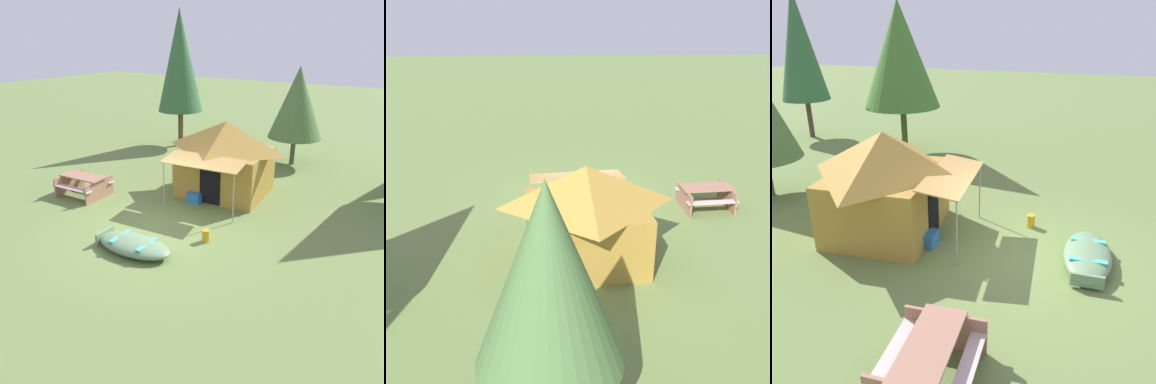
% 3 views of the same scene
% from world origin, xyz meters
% --- Properties ---
extents(ground_plane, '(80.00, 80.00, 0.00)m').
position_xyz_m(ground_plane, '(0.00, 0.00, 0.00)').
color(ground_plane, olive).
extents(beached_rowboat, '(2.30, 1.16, 0.38)m').
position_xyz_m(beached_rowboat, '(0.27, -1.43, 0.20)').
color(beached_rowboat, '#64865E').
rests_on(beached_rowboat, ground_plane).
extents(canvas_cabin_tent, '(3.44, 3.89, 2.67)m').
position_xyz_m(canvas_cabin_tent, '(0.26, 3.66, 1.38)').
color(canvas_cabin_tent, '#A67E32').
rests_on(canvas_cabin_tent, ground_plane).
extents(picnic_table, '(1.75, 1.52, 0.75)m').
position_xyz_m(picnic_table, '(-3.89, 0.65, 0.47)').
color(picnic_table, '#9D6C55').
rests_on(picnic_table, ground_plane).
extents(cooler_box, '(0.49, 0.34, 0.37)m').
position_xyz_m(cooler_box, '(-0.16, 2.30, 0.18)').
color(cooler_box, '#2A6CB9').
rests_on(cooler_box, ground_plane).
extents(fuel_can, '(0.29, 0.29, 0.35)m').
position_xyz_m(fuel_can, '(1.62, 0.11, 0.17)').
color(fuel_can, gold).
rests_on(fuel_can, ground_plane).
extents(pine_tree_back_left, '(2.17, 2.17, 6.63)m').
position_xyz_m(pine_tree_back_left, '(7.50, 11.91, 4.20)').
color(pine_tree_back_left, '#4E3834').
rests_on(pine_tree_back_left, ground_plane).
extents(pine_tree_far_center, '(3.05, 3.05, 5.99)m').
position_xyz_m(pine_tree_far_center, '(6.62, 6.39, 3.97)').
color(pine_tree_far_center, '#444627').
rests_on(pine_tree_far_center, ground_plane).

